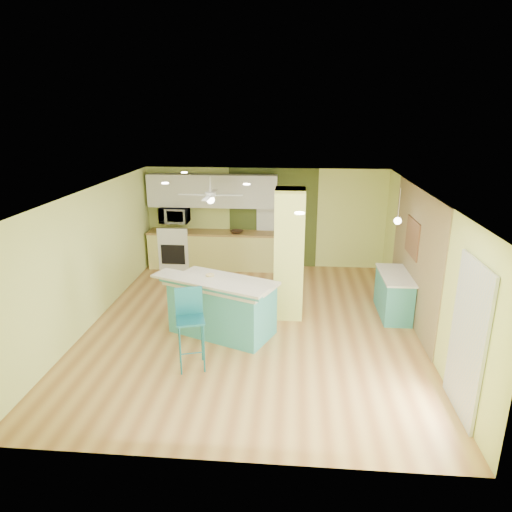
# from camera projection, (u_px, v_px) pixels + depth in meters

# --- Properties ---
(floor) EXTENTS (6.00, 7.00, 0.01)m
(floor) POSITION_uv_depth(u_px,v_px,m) (252.00, 325.00, 8.55)
(floor) COLOR #9D6637
(floor) RESTS_ON ground
(ceiling) EXTENTS (6.00, 7.00, 0.01)m
(ceiling) POSITION_uv_depth(u_px,v_px,m) (252.00, 192.00, 7.79)
(ceiling) COLOR white
(ceiling) RESTS_ON wall_back
(wall_back) EXTENTS (6.00, 0.01, 2.50)m
(wall_back) POSITION_uv_depth(u_px,v_px,m) (265.00, 218.00, 11.50)
(wall_back) COLOR #DAE77C
(wall_back) RESTS_ON floor
(wall_front) EXTENTS (6.00, 0.01, 2.50)m
(wall_front) POSITION_uv_depth(u_px,v_px,m) (222.00, 366.00, 4.85)
(wall_front) COLOR #DAE77C
(wall_front) RESTS_ON floor
(wall_left) EXTENTS (0.01, 7.00, 2.50)m
(wall_left) POSITION_uv_depth(u_px,v_px,m) (90.00, 257.00, 8.41)
(wall_left) COLOR #DAE77C
(wall_left) RESTS_ON floor
(wall_right) EXTENTS (0.01, 7.00, 2.50)m
(wall_right) POSITION_uv_depth(u_px,v_px,m) (424.00, 266.00, 7.93)
(wall_right) COLOR #DAE77C
(wall_right) RESTS_ON floor
(wood_panel) EXTENTS (0.02, 3.40, 2.50)m
(wood_panel) POSITION_uv_depth(u_px,v_px,m) (415.00, 256.00, 8.50)
(wood_panel) COLOR olive
(wood_panel) RESTS_ON floor
(olive_accent) EXTENTS (2.20, 0.02, 2.50)m
(olive_accent) POSITION_uv_depth(u_px,v_px,m) (273.00, 218.00, 11.46)
(olive_accent) COLOR #455120
(olive_accent) RESTS_ON floor
(interior_door) EXTENTS (0.82, 0.05, 2.00)m
(interior_door) POSITION_uv_depth(u_px,v_px,m) (273.00, 228.00, 11.51)
(interior_door) COLOR silver
(interior_door) RESTS_ON floor
(french_door) EXTENTS (0.04, 1.08, 2.10)m
(french_door) POSITION_uv_depth(u_px,v_px,m) (467.00, 340.00, 5.81)
(french_door) COLOR silver
(french_door) RESTS_ON floor
(column) EXTENTS (0.55, 0.55, 2.50)m
(column) POSITION_uv_depth(u_px,v_px,m) (289.00, 254.00, 8.59)
(column) COLOR #CDD663
(column) RESTS_ON floor
(kitchen_run) EXTENTS (3.25, 0.63, 0.94)m
(kitchen_run) POSITION_uv_depth(u_px,v_px,m) (213.00, 250.00, 11.55)
(kitchen_run) COLOR #DBD472
(kitchen_run) RESTS_ON floor
(stove) EXTENTS (0.76, 0.66, 1.08)m
(stove) POSITION_uv_depth(u_px,v_px,m) (176.00, 249.00, 11.62)
(stove) COLOR white
(stove) RESTS_ON floor
(upper_cabinets) EXTENTS (3.20, 0.34, 0.80)m
(upper_cabinets) POSITION_uv_depth(u_px,v_px,m) (212.00, 191.00, 11.21)
(upper_cabinets) COLOR silver
(upper_cabinets) RESTS_ON wall_back
(microwave) EXTENTS (0.70, 0.48, 0.39)m
(microwave) POSITION_uv_depth(u_px,v_px,m) (174.00, 215.00, 11.36)
(microwave) COLOR silver
(microwave) RESTS_ON wall_back
(ceiling_fan) EXTENTS (1.41, 1.41, 0.61)m
(ceiling_fan) POSITION_uv_depth(u_px,v_px,m) (210.00, 195.00, 9.91)
(ceiling_fan) COLOR white
(ceiling_fan) RESTS_ON ceiling
(pendant_lamp) EXTENTS (0.14, 0.14, 0.69)m
(pendant_lamp) POSITION_uv_depth(u_px,v_px,m) (398.00, 221.00, 8.48)
(pendant_lamp) COLOR white
(pendant_lamp) RESTS_ON ceiling
(wall_decor) EXTENTS (0.03, 0.90, 0.70)m
(wall_decor) POSITION_uv_depth(u_px,v_px,m) (412.00, 238.00, 8.60)
(wall_decor) COLOR brown
(wall_decor) RESTS_ON wood_panel
(peninsula) EXTENTS (2.26, 1.80, 1.13)m
(peninsula) POSITION_uv_depth(u_px,v_px,m) (222.00, 306.00, 8.10)
(peninsula) COLOR teal
(peninsula) RESTS_ON floor
(bar_stool) EXTENTS (0.52, 0.52, 1.27)m
(bar_stool) POSITION_uv_depth(u_px,v_px,m) (190.00, 315.00, 6.97)
(bar_stool) COLOR #1B6C7D
(bar_stool) RESTS_ON floor
(side_counter) EXTENTS (0.55, 1.30, 0.84)m
(side_counter) POSITION_uv_depth(u_px,v_px,m) (393.00, 294.00, 8.89)
(side_counter) COLOR teal
(side_counter) RESTS_ON floor
(fruit_bowl) EXTENTS (0.39, 0.39, 0.07)m
(fruit_bowl) POSITION_uv_depth(u_px,v_px,m) (237.00, 232.00, 11.26)
(fruit_bowl) COLOR #352215
(fruit_bowl) RESTS_ON kitchen_run
(canister) EXTENTS (0.15, 0.15, 0.17)m
(canister) POSITION_uv_depth(u_px,v_px,m) (210.00, 279.00, 7.86)
(canister) COLOR gold
(canister) RESTS_ON peninsula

